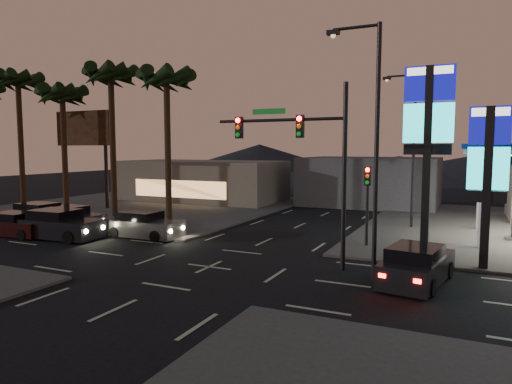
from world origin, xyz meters
The scene contains 25 objects.
ground centered at (0.00, 0.00, 0.00)m, with size 140.00×140.00×0.00m, color black.
corner_lot_nw centered at (-16.00, 16.00, 0.06)m, with size 24.00×24.00×0.12m, color #47443F.
pylon_sign_tall centered at (8.50, 5.50, 6.39)m, with size 2.20×0.35×9.00m.
pylon_sign_short centered at (11.00, 4.50, 4.66)m, with size 1.60×0.35×7.00m.
traffic_signal_mast centered at (3.76, 1.99, 5.23)m, with size 6.10×0.39×8.00m.
pedestal_signal centered at (5.50, 6.98, 2.92)m, with size 0.32×0.39×4.30m.
streetlight_near centered at (6.79, 1.00, 5.72)m, with size 2.14×0.25×10.00m.
streetlight_mid centered at (6.79, 14.00, 5.72)m, with size 2.14×0.25×10.00m.
streetlight_far centered at (6.79, 28.00, 5.72)m, with size 2.14×0.25×10.00m.
palm_a centered at (-9.00, 9.50, 9.43)m, with size 4.41×4.41×10.86m.
palm_b centered at (-14.00, 9.50, 9.97)m, with size 4.41×4.41×11.46m.
palm_c centered at (-19.00, 9.50, 8.88)m, with size 4.41×4.41×10.26m.
palm_d centered at (-24.00, 9.50, 10.15)m, with size 4.41×4.41×11.66m.
billboard centered at (-20.50, 13.00, 6.33)m, with size 6.00×0.30×8.50m.
building_far_west centered at (-14.00, 22.00, 2.00)m, with size 16.00×8.00×4.00m, color #726B5B.
building_far_mid centered at (2.00, 26.00, 2.20)m, with size 12.00×9.00×4.40m, color #4C4C51.
hill_left centered at (-25.00, 60.00, 3.00)m, with size 40.00×40.00×6.00m, color black.
hill_right centered at (15.00, 60.00, 2.50)m, with size 50.00×50.00×5.00m, color black.
hill_center centered at (0.00, 60.00, 2.00)m, with size 60.00×60.00×4.00m, color black.
car_lane_a_front centered at (-11.25, 1.84, 0.78)m, with size 5.29×2.46×1.69m.
car_lane_a_mid centered at (-14.22, 1.34, 0.66)m, with size 4.43×2.01×1.42m.
car_lane_b_front centered at (-7.02, 4.21, 0.71)m, with size 4.74×2.05×1.53m.
car_lane_b_mid centered at (-13.26, 4.61, 0.69)m, with size 4.60×2.07×1.48m.
car_lane_b_rear centered at (-15.64, 4.23, 0.74)m, with size 4.95×2.19×1.59m.
suv_station centered at (8.58, 1.30, 0.70)m, with size 2.60×4.76×1.51m.
Camera 1 is at (10.26, -17.07, 5.24)m, focal length 32.00 mm.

